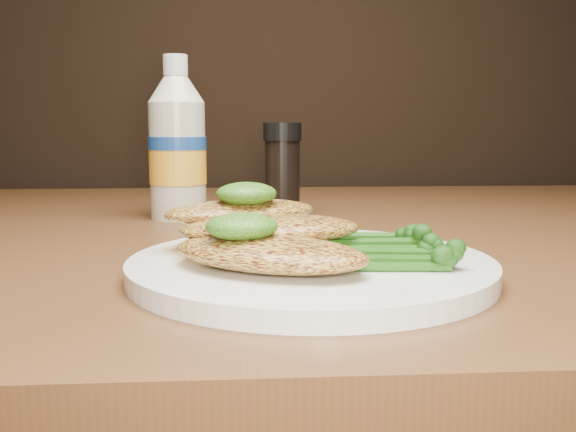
{
  "coord_description": "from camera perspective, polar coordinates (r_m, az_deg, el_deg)",
  "views": [
    {
      "loc": [
        -0.05,
        0.4,
        0.85
      ],
      "look_at": [
        -0.02,
        0.85,
        0.79
      ],
      "focal_mm": 39.44,
      "sensor_mm": 36.0,
      "label": 1
    }
  ],
  "objects": [
    {
      "name": "pesto_back",
      "position": [
        0.46,
        -3.78,
        2.03
      ],
      "size": [
        0.06,
        0.05,
        0.02
      ],
      "primitive_type": "ellipsoid",
      "rotation": [
        0.0,
        0.0,
        0.34
      ],
      "color": "black",
      "rests_on": "chicken_back"
    },
    {
      "name": "pesto_front",
      "position": [
        0.4,
        -4.19,
        -0.95
      ],
      "size": [
        0.05,
        0.04,
        0.02
      ],
      "primitive_type": "ellipsoid",
      "rotation": [
        0.0,
        0.0,
        0.05
      ],
      "color": "black",
      "rests_on": "chicken_front"
    },
    {
      "name": "pepper_grinder",
      "position": [
        0.72,
        -0.5,
        4.22
      ],
      "size": [
        0.04,
        0.04,
        0.11
      ],
      "primitive_type": null,
      "rotation": [
        0.0,
        0.0,
        -0.01
      ],
      "color": "black",
      "rests_on": "dining_table"
    },
    {
      "name": "chicken_back",
      "position": [
        0.47,
        -4.23,
        0.39
      ],
      "size": [
        0.13,
        0.1,
        0.02
      ],
      "primitive_type": "ellipsoid",
      "rotation": [
        0.0,
        0.0,
        0.35
      ],
      "color": "gold",
      "rests_on": "plate"
    },
    {
      "name": "broccolini_bundle",
      "position": [
        0.43,
        7.25,
        -2.56
      ],
      "size": [
        0.14,
        0.13,
        0.02
      ],
      "primitive_type": null,
      "rotation": [
        0.0,
        0.0,
        -0.3
      ],
      "color": "#1E5011",
      "rests_on": "plate"
    },
    {
      "name": "chicken_front",
      "position": [
        0.4,
        -1.75,
        -3.36
      ],
      "size": [
        0.15,
        0.13,
        0.02
      ],
      "primitive_type": "ellipsoid",
      "rotation": [
        0.0,
        0.0,
        -0.51
      ],
      "color": "gold",
      "rests_on": "plate"
    },
    {
      "name": "mayo_bottle",
      "position": [
        0.71,
        -9.96,
        6.95
      ],
      "size": [
        0.08,
        0.08,
        0.18
      ],
      "primitive_type": null,
      "rotation": [
        0.0,
        0.0,
        -0.41
      ],
      "color": "beige",
      "rests_on": "dining_table"
    },
    {
      "name": "plate",
      "position": [
        0.44,
        2.06,
        -4.62
      ],
      "size": [
        0.25,
        0.25,
        0.01
      ],
      "primitive_type": "cylinder",
      "color": "white",
      "rests_on": "dining_table"
    },
    {
      "name": "chicken_mid",
      "position": [
        0.44,
        -1.57,
        -1.18
      ],
      "size": [
        0.13,
        0.07,
        0.02
      ],
      "primitive_type": "ellipsoid",
      "rotation": [
        0.0,
        0.0,
        0.09
      ],
      "color": "gold",
      "rests_on": "plate"
    }
  ]
}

